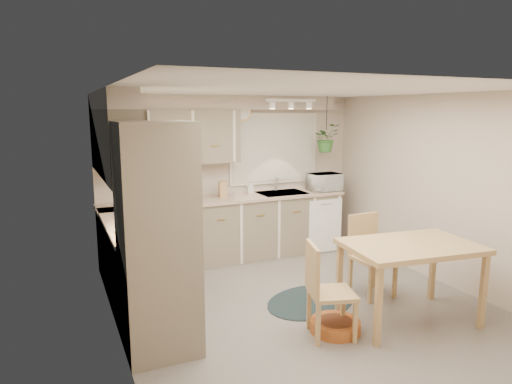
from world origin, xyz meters
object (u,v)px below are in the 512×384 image
(dining_table, at_px, (409,282))
(pet_bed, at_px, (335,326))
(braided_rug, at_px, (311,302))
(microwave, at_px, (324,180))
(chair_back, at_px, (373,256))
(chair_left, at_px, (332,291))

(dining_table, relative_size, pet_bed, 2.64)
(braided_rug, xyz_separation_m, pet_bed, (-0.15, -0.72, 0.05))
(dining_table, bearing_deg, pet_bed, 174.04)
(microwave, bearing_deg, chair_back, -104.09)
(dining_table, relative_size, microwave, 2.68)
(chair_left, xyz_separation_m, pet_bed, (0.09, 0.05, -0.41))
(microwave, bearing_deg, pet_bed, -119.41)
(dining_table, relative_size, braided_rug, 1.16)
(chair_left, xyz_separation_m, chair_back, (1.02, 0.66, 0.01))
(chair_back, distance_m, microwave, 2.01)
(chair_back, bearing_deg, chair_left, 30.67)
(pet_bed, xyz_separation_m, microwave, (1.41, 2.46, 1.05))
(chair_back, xyz_separation_m, braided_rug, (-0.78, 0.11, -0.48))
(braided_rug, relative_size, pet_bed, 2.27)
(braided_rug, distance_m, microwave, 2.41)
(dining_table, relative_size, chair_back, 1.38)
(chair_left, height_order, pet_bed, chair_left)
(chair_back, bearing_deg, pet_bed, 30.93)
(chair_back, distance_m, braided_rug, 0.92)
(chair_left, bearing_deg, chair_back, 139.95)
(chair_left, height_order, braided_rug, chair_left)
(chair_back, height_order, microwave, microwave)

